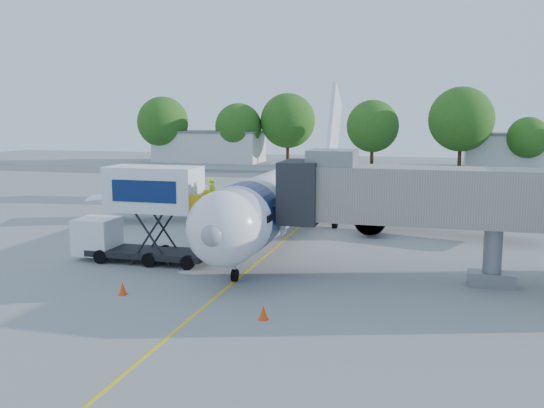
% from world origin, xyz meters
% --- Properties ---
extents(ground, '(160.00, 160.00, 0.00)m').
position_xyz_m(ground, '(0.00, 0.00, 0.00)').
color(ground, gray).
rests_on(ground, ground).
extents(guidance_line, '(0.15, 70.00, 0.01)m').
position_xyz_m(guidance_line, '(0.00, 0.00, 0.01)').
color(guidance_line, yellow).
rests_on(guidance_line, ground).
extents(taxiway_strip, '(120.00, 10.00, 0.01)m').
position_xyz_m(taxiway_strip, '(0.00, 42.00, 0.00)').
color(taxiway_strip, '#59595B').
rests_on(taxiway_strip, ground).
extents(aircraft, '(34.17, 37.73, 11.35)m').
position_xyz_m(aircraft, '(0.00, 4.12, 2.95)').
color(aircraft, white).
rests_on(aircraft, ground).
extents(jet_bridge, '(13.90, 3.20, 6.60)m').
position_xyz_m(jet_bridge, '(7.99, -7.00, 4.34)').
color(jet_bridge, gray).
rests_on(jet_bridge, ground).
extents(catering_hiloader, '(8.58, 2.44, 5.50)m').
position_xyz_m(catering_hiloader, '(-6.26, -7.00, 2.76)').
color(catering_hiloader, black).
rests_on(catering_hiloader, ground).
extents(ground_tug, '(4.21, 3.27, 1.50)m').
position_xyz_m(ground_tug, '(2.12, -19.51, 0.79)').
color(ground_tug, white).
rests_on(ground_tug, ground).
extents(safety_cone_a, '(0.39, 0.39, 0.63)m').
position_xyz_m(safety_cone_a, '(2.97, -14.63, 0.30)').
color(safety_cone_a, '#F4430C').
rests_on(safety_cone_a, ground).
extents(safety_cone_b, '(0.39, 0.39, 0.62)m').
position_xyz_m(safety_cone_b, '(-4.36, -13.05, 0.30)').
color(safety_cone_b, '#F4430C').
rests_on(safety_cone_b, ground).
extents(outbuilding_left, '(18.40, 8.40, 5.30)m').
position_xyz_m(outbuilding_left, '(-28.00, 60.00, 2.66)').
color(outbuilding_left, silver).
rests_on(outbuilding_left, ground).
extents(outbuilding_right, '(16.40, 7.40, 5.30)m').
position_xyz_m(outbuilding_right, '(22.00, 62.00, 2.66)').
color(outbuilding_right, silver).
rests_on(outbuilding_right, ground).
extents(tree_a, '(8.70, 8.70, 11.09)m').
position_xyz_m(tree_a, '(-35.52, 57.86, 6.73)').
color(tree_a, '#382314').
rests_on(tree_a, ground).
extents(tree_b, '(7.80, 7.80, 9.95)m').
position_xyz_m(tree_b, '(-22.32, 58.94, 6.04)').
color(tree_b, '#382314').
rests_on(tree_b, ground).
extents(tree_c, '(9.08, 9.08, 11.58)m').
position_xyz_m(tree_c, '(-14.23, 60.52, 7.03)').
color(tree_c, '#382314').
rests_on(tree_c, ground).
extents(tree_d, '(8.12, 8.12, 10.36)m').
position_xyz_m(tree_d, '(-0.01, 57.82, 6.29)').
color(tree_d, '#382314').
rests_on(tree_d, ground).
extents(tree_e, '(9.57, 9.57, 12.20)m').
position_xyz_m(tree_e, '(13.09, 56.54, 7.41)').
color(tree_e, '#382314').
rests_on(tree_e, ground).
extents(tree_f, '(6.11, 6.11, 7.78)m').
position_xyz_m(tree_f, '(22.71, 58.79, 4.72)').
color(tree_f, '#382314').
rests_on(tree_f, ground).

